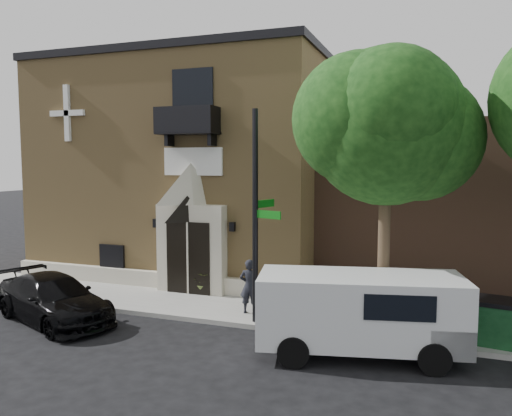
% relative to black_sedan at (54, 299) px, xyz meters
% --- Properties ---
extents(ground, '(120.00, 120.00, 0.00)m').
position_rel_black_sedan_xyz_m(ground, '(3.67, 1.31, -0.70)').
color(ground, black).
rests_on(ground, ground).
extents(sidewalk, '(42.00, 3.00, 0.15)m').
position_rel_black_sedan_xyz_m(sidewalk, '(4.67, 2.81, -0.62)').
color(sidewalk, gray).
rests_on(sidewalk, ground).
extents(church, '(12.20, 11.01, 9.30)m').
position_rel_black_sedan_xyz_m(church, '(0.68, 9.26, 3.94)').
color(church, '#A7854F').
rests_on(church, ground).
extents(street_tree_left, '(4.97, 4.38, 7.77)m').
position_rel_black_sedan_xyz_m(street_tree_left, '(9.69, 1.66, 5.17)').
color(street_tree_left, '#38281C').
rests_on(street_tree_left, sidewalk).
extents(black_sedan, '(5.19, 3.59, 1.39)m').
position_rel_black_sedan_xyz_m(black_sedan, '(0.00, 0.00, 0.00)').
color(black_sedan, black).
rests_on(black_sedan, ground).
extents(cargo_van, '(5.38, 3.06, 2.07)m').
position_rel_black_sedan_xyz_m(cargo_van, '(9.43, 0.44, 0.46)').
color(cargo_van, silver).
rests_on(cargo_van, ground).
extents(street_sign, '(0.95, 1.18, 6.26)m').
position_rel_black_sedan_xyz_m(street_sign, '(6.03, 1.65, 2.60)').
color(street_sign, black).
rests_on(street_sign, sidewalk).
extents(fire_hydrant, '(0.48, 0.39, 0.85)m').
position_rel_black_sedan_xyz_m(fire_hydrant, '(7.69, 1.74, -0.13)').
color(fire_hydrant, maroon).
rests_on(fire_hydrant, sidewalk).
extents(dumpster, '(1.93, 1.29, 1.17)m').
position_rel_black_sedan_xyz_m(dumpster, '(12.80, 2.05, 0.05)').
color(dumpster, '#0F3919').
rests_on(dumpster, sidewalk).
extents(planter, '(0.70, 0.61, 0.78)m').
position_rel_black_sedan_xyz_m(planter, '(3.18, 3.95, -0.16)').
color(planter, '#5C7131').
rests_on(planter, sidewalk).
extents(pedestrian_near, '(0.68, 0.50, 1.72)m').
position_rel_black_sedan_xyz_m(pedestrian_near, '(5.55, 2.34, 0.31)').
color(pedestrian_near, black).
rests_on(pedestrian_near, sidewalk).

